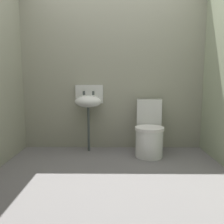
{
  "coord_description": "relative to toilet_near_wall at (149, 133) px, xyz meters",
  "views": [
    {
      "loc": [
        0.03,
        -2.31,
        1.07
      ],
      "look_at": [
        0.0,
        0.31,
        0.7
      ],
      "focal_mm": 36.96,
      "sensor_mm": 36.0,
      "label": 1
    }
  ],
  "objects": [
    {
      "name": "toilet_near_wall",
      "position": [
        0.0,
        0.0,
        0.0
      ],
      "size": [
        0.45,
        0.63,
        0.78
      ],
      "rotation": [
        0.0,
        0.0,
        3.03
      ],
      "color": "white",
      "rests_on": "ground"
    },
    {
      "name": "ground_plane",
      "position": [
        -0.52,
        -0.9,
        -0.36
      ],
      "size": [
        3.16,
        2.9,
        0.08
      ],
      "primitive_type": "cube",
      "color": "slate"
    },
    {
      "name": "wall_back",
      "position": [
        -0.52,
        0.4,
        0.9
      ],
      "size": [
        3.16,
        0.1,
        2.44
      ],
      "primitive_type": "cube",
      "color": "#999A83",
      "rests_on": "ground"
    },
    {
      "name": "sink",
      "position": [
        -0.88,
        0.19,
        0.43
      ],
      "size": [
        0.42,
        0.35,
        0.99
      ],
      "color": "#434C4A",
      "rests_on": "ground"
    }
  ]
}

